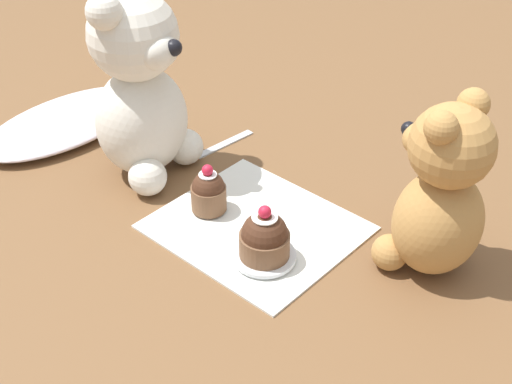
# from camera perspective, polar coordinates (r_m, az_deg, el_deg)

# --- Properties ---
(ground_plane) EXTENTS (4.00, 4.00, 0.00)m
(ground_plane) POSITION_cam_1_polar(r_m,az_deg,el_deg) (0.89, 0.00, -2.92)
(ground_plane) COLOR brown
(knitted_placemat) EXTENTS (0.21, 0.24, 0.01)m
(knitted_placemat) POSITION_cam_1_polar(r_m,az_deg,el_deg) (0.89, 0.00, -2.77)
(knitted_placemat) COLOR silver
(knitted_placemat) RESTS_ON ground_plane
(tulle_cloth) EXTENTS (0.28, 0.15, 0.03)m
(tulle_cloth) POSITION_cam_1_polar(r_m,az_deg,el_deg) (1.13, -14.93, 5.46)
(tulle_cloth) COLOR silver
(tulle_cloth) RESTS_ON ground_plane
(teddy_bear_cream) EXTENTS (0.15, 0.15, 0.27)m
(teddy_bear_cream) POSITION_cam_1_polar(r_m,az_deg,el_deg) (0.95, -9.41, 8.13)
(teddy_bear_cream) COLOR silver
(teddy_bear_cream) RESTS_ON ground_plane
(teddy_bear_tan) EXTENTS (0.12, 0.11, 0.22)m
(teddy_bear_tan) POSITION_cam_1_polar(r_m,az_deg,el_deg) (0.81, 14.51, -0.18)
(teddy_bear_tan) COLOR #B78447
(teddy_bear_tan) RESTS_ON ground_plane
(cupcake_near_cream_bear) EXTENTS (0.05, 0.05, 0.07)m
(cupcake_near_cream_bear) POSITION_cam_1_polar(r_m,az_deg,el_deg) (0.90, -3.82, 0.01)
(cupcake_near_cream_bear) COLOR brown
(cupcake_near_cream_bear) RESTS_ON knitted_placemat
(saucer_plate) EXTENTS (0.08, 0.08, 0.01)m
(saucer_plate) POSITION_cam_1_polar(r_m,az_deg,el_deg) (0.84, 0.67, -5.14)
(saucer_plate) COLOR silver
(saucer_plate) RESTS_ON knitted_placemat
(cupcake_near_tan_bear) EXTENTS (0.06, 0.06, 0.07)m
(cupcake_near_tan_bear) POSITION_cam_1_polar(r_m,az_deg,el_deg) (0.82, 0.69, -3.71)
(cupcake_near_tan_bear) COLOR brown
(cupcake_near_tan_bear) RESTS_ON saucer_plate
(teaspoon) EXTENTS (0.10, 0.02, 0.01)m
(teaspoon) POSITION_cam_1_polar(r_m,az_deg,el_deg) (1.06, -2.54, 3.92)
(teaspoon) COLOR silver
(teaspoon) RESTS_ON ground_plane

